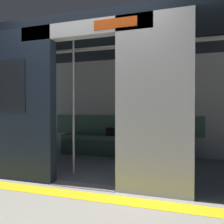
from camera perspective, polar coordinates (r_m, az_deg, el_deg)
ground_plane at (r=3.19m, az=-7.32°, el=-18.56°), size 60.00×60.00×0.00m
platform_edge_strip at (r=2.93m, az=-9.91°, el=-20.26°), size 8.00×0.24×0.01m
train_car at (r=4.06m, az=-1.81°, el=7.39°), size 6.40×2.49×2.35m
bench_seat at (r=4.93m, az=2.34°, el=-7.48°), size 2.82×0.44×0.45m
person_seated at (r=4.81m, az=3.95°, el=-3.79°), size 0.55×0.70×1.18m
handbag at (r=5.05m, az=0.07°, el=-5.12°), size 0.26×0.15×0.17m
book at (r=4.89m, az=8.27°, el=-6.17°), size 0.21×0.25×0.03m
grab_pole_door at (r=3.64m, az=-9.93°, el=1.53°), size 0.04×0.04×2.21m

